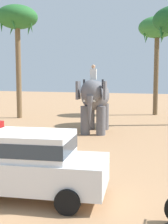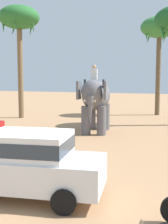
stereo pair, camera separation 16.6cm
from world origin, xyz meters
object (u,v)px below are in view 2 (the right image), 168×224
(car_sedan_foreground, at_px, (26,161))
(palm_tree_near_hut, at_px, (19,21))
(palm_tree_behind_elephant, at_px, (159,30))
(elephant_with_mahout, at_px, (96,98))

(car_sedan_foreground, xyz_separation_m, palm_tree_near_hut, (-9.89, 13.18, 6.73))
(car_sedan_foreground, distance_m, palm_tree_behind_elephant, 20.68)
(elephant_with_mahout, xyz_separation_m, palm_tree_behind_elephant, (1.66, 10.31, 5.29))
(palm_tree_behind_elephant, bearing_deg, palm_tree_near_hut, -146.20)
(car_sedan_foreground, distance_m, palm_tree_near_hut, 17.80)
(elephant_with_mahout, height_order, palm_tree_behind_elephant, palm_tree_behind_elephant)
(elephant_with_mahout, bearing_deg, palm_tree_behind_elephant, 80.84)
(palm_tree_behind_elephant, bearing_deg, car_sedan_foreground, -89.45)
(car_sedan_foreground, relative_size, palm_tree_behind_elephant, 0.52)
(elephant_with_mahout, distance_m, palm_tree_behind_elephant, 11.70)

